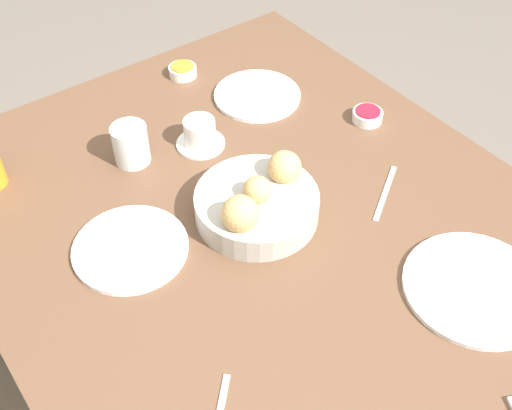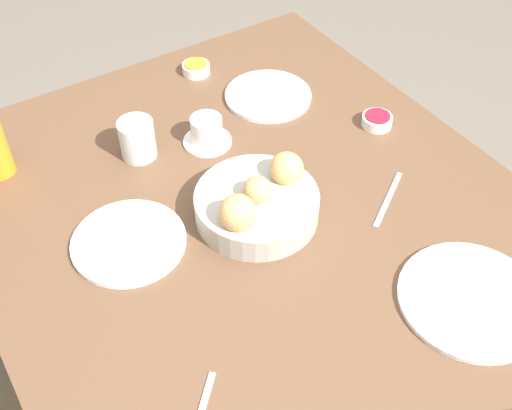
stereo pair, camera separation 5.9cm
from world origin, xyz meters
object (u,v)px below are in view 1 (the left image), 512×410
(jam_bowl_honey, at_px, (183,71))
(plate_far_center, at_px, (130,248))
(jam_bowl_berry, at_px, (367,116))
(bread_basket, at_px, (257,203))
(water_tumbler, at_px, (131,144))
(coffee_cup, at_px, (200,134))
(plate_near_right, at_px, (257,95))
(fork_silver, at_px, (385,193))
(plate_near_left, at_px, (475,288))

(jam_bowl_honey, bearing_deg, plate_far_center, 138.31)
(jam_bowl_berry, bearing_deg, plate_far_center, 92.20)
(bread_basket, bearing_deg, plate_far_center, 73.84)
(jam_bowl_berry, height_order, jam_bowl_honey, same)
(water_tumbler, distance_m, coffee_cup, 0.15)
(plate_near_right, bearing_deg, coffee_cup, 108.24)
(bread_basket, height_order, coffee_cup, bread_basket)
(jam_bowl_honey, bearing_deg, fork_silver, -169.95)
(plate_near_left, height_order, coffee_cup, coffee_cup)
(plate_near_right, height_order, fork_silver, plate_near_right)
(plate_near_right, distance_m, coffee_cup, 0.22)
(plate_far_center, height_order, water_tumbler, water_tumbler)
(water_tumbler, xyz_separation_m, jam_bowl_honey, (0.21, -0.26, -0.03))
(plate_near_left, relative_size, water_tumbler, 2.93)
(plate_near_left, xyz_separation_m, water_tumbler, (0.68, 0.32, 0.04))
(coffee_cup, bearing_deg, water_tumbler, 73.30)
(plate_far_center, height_order, fork_silver, plate_far_center)
(coffee_cup, bearing_deg, jam_bowl_honey, -23.86)
(jam_bowl_honey, height_order, fork_silver, jam_bowl_honey)
(plate_near_right, height_order, coffee_cup, coffee_cup)
(bread_basket, distance_m, plate_near_right, 0.40)
(plate_far_center, distance_m, jam_bowl_honey, 0.59)
(plate_far_center, distance_m, fork_silver, 0.53)
(plate_near_right, bearing_deg, jam_bowl_berry, -146.18)
(coffee_cup, xyz_separation_m, fork_silver, (-0.36, -0.22, -0.03))
(bread_basket, distance_m, coffee_cup, 0.25)
(plate_near_left, distance_m, jam_bowl_honey, 0.89)
(bread_basket, relative_size, water_tumbler, 2.77)
(bread_basket, bearing_deg, plate_near_right, -36.65)
(water_tumbler, height_order, jam_bowl_honey, water_tumbler)
(jam_bowl_honey, bearing_deg, water_tumbler, 129.22)
(plate_near_right, xyz_separation_m, plate_far_center, (-0.25, 0.49, 0.00))
(jam_bowl_berry, relative_size, jam_bowl_honey, 1.00)
(plate_far_center, height_order, coffee_cup, coffee_cup)
(plate_near_left, distance_m, plate_far_center, 0.64)
(plate_near_right, bearing_deg, jam_bowl_honey, 27.15)
(bread_basket, height_order, plate_far_center, bread_basket)
(plate_near_left, height_order, water_tumbler, water_tumbler)
(bread_basket, distance_m, jam_bowl_berry, 0.40)
(plate_far_center, relative_size, jam_bowl_berry, 3.14)
(plate_near_left, xyz_separation_m, jam_bowl_berry, (0.48, -0.18, 0.01))
(plate_near_left, distance_m, water_tumbler, 0.75)
(plate_near_left, xyz_separation_m, jam_bowl_honey, (0.89, 0.06, 0.01))
(plate_far_center, bearing_deg, water_tumbler, -29.97)
(water_tumbler, height_order, jam_bowl_berry, water_tumbler)
(bread_basket, relative_size, plate_near_right, 1.17)
(plate_near_right, height_order, jam_bowl_berry, jam_bowl_berry)
(plate_near_right, height_order, plate_far_center, same)
(water_tumbler, distance_m, fork_silver, 0.55)
(fork_silver, bearing_deg, bread_basket, 67.34)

